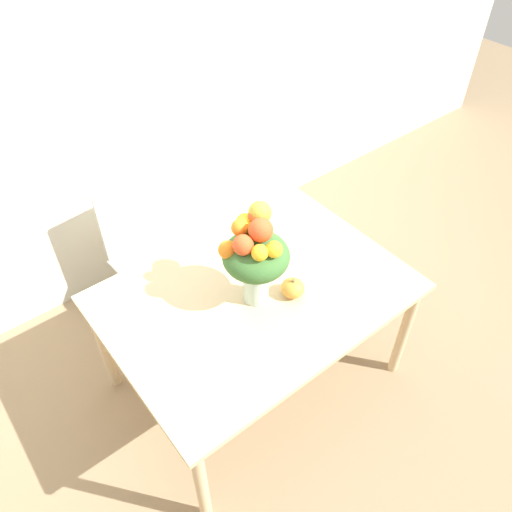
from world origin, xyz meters
TOP-DOWN VIEW (x-y plane):
  - ground_plane at (0.00, 0.00)m, footprint 12.00×12.00m
  - wall_back at (0.00, 1.33)m, footprint 8.00×0.06m
  - dining_table at (0.00, 0.00)m, footprint 1.53×1.11m
  - flower_vase at (-0.03, -0.03)m, footprint 0.32×0.32m
  - pumpkin at (0.13, -0.13)m, footprint 0.12×0.12m
  - dining_chair_near_window at (-0.19, 0.90)m, footprint 0.45×0.45m

SIDE VIEW (x-z plane):
  - ground_plane at x=0.00m, z-range 0.00..0.00m
  - dining_chair_near_window at x=-0.19m, z-range 0.01..0.98m
  - dining_table at x=0.00m, z-range 0.31..1.08m
  - pumpkin at x=0.13m, z-range 0.77..0.88m
  - flower_vase at x=-0.03m, z-range 0.81..1.33m
  - wall_back at x=0.00m, z-range 0.00..2.70m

